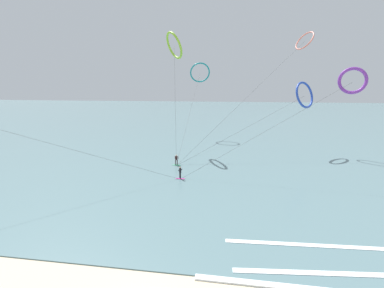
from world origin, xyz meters
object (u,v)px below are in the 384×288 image
(kite_teal, at_px, (200,73))
(surfer_magenta, at_px, (180,174))
(kite_cobalt, at_px, (304,95))
(kite_lime, at_px, (174,45))
(kite_coral, at_px, (304,41))
(surfer_emerald, at_px, (176,161))
(kite_violet, at_px, (352,81))

(kite_teal, bearing_deg, surfer_magenta, 77.84)
(kite_cobalt, bearing_deg, kite_lime, 134.45)
(kite_teal, height_order, kite_coral, kite_coral)
(surfer_magenta, xyz_separation_m, surfer_emerald, (-1.82, 6.30, 0.00))
(kite_coral, bearing_deg, surfer_magenta, -69.82)
(surfer_emerald, relative_size, kite_teal, 0.06)
(surfer_emerald, height_order, kite_teal, kite_teal)
(kite_cobalt, bearing_deg, surfer_magenta, 178.51)
(kite_teal, bearing_deg, kite_cobalt, 130.85)
(surfer_emerald, xyz_separation_m, kite_teal, (0.46, 26.38, 14.60))
(surfer_magenta, relative_size, surfer_emerald, 1.00)
(kite_cobalt, height_order, kite_lime, kite_lime)
(kite_cobalt, bearing_deg, surfer_emerald, 164.69)
(kite_teal, bearing_deg, kite_lime, 62.54)
(kite_cobalt, bearing_deg, kite_violet, -125.70)
(kite_violet, relative_size, kite_lime, 1.06)
(kite_cobalt, relative_size, kite_teal, 0.85)
(surfer_emerald, height_order, kite_coral, kite_coral)
(kite_cobalt, height_order, kite_teal, kite_teal)
(surfer_emerald, distance_m, kite_violet, 26.66)
(kite_coral, bearing_deg, kite_teal, -143.18)
(surfer_emerald, height_order, kite_lime, kite_lime)
(kite_coral, bearing_deg, surfer_emerald, -81.25)
(kite_cobalt, distance_m, kite_violet, 14.76)
(kite_violet, distance_m, kite_lime, 30.94)
(kite_lime, bearing_deg, kite_cobalt, -125.97)
(kite_lime, height_order, kite_coral, kite_coral)
(kite_violet, relative_size, kite_teal, 0.85)
(surfer_emerald, xyz_separation_m, kite_violet, (23.58, -2.40, 12.20))
(surfer_magenta, distance_m, kite_cobalt, 28.51)
(surfer_emerald, bearing_deg, surfer_magenta, 92.90)
(surfer_magenta, bearing_deg, kite_cobalt, -77.72)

